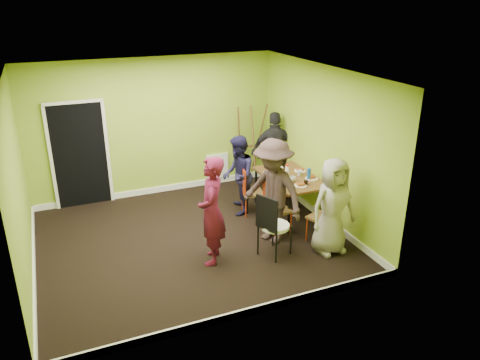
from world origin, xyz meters
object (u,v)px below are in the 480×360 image
object	(u,v)px
chair_left_far	(249,188)
easel	(250,144)
chair_front_end	(326,214)
thermos	(287,171)
chair_left_near	(274,206)
person_left_near	(273,191)
blue_bottle	(309,174)
person_left_far	(238,175)
dining_table	(290,179)
orange_bottle	(287,171)
chair_back_end	(274,159)
chair_bentwood	(272,223)
person_standing	(212,211)
person_front_end	(333,206)
person_back_end	(275,152)

from	to	relation	value
chair_left_far	easel	size ratio (longest dim) A/B	0.52
chair_front_end	thermos	xyz separation A→B (m)	(-0.06, 1.25, 0.33)
chair_left_near	person_left_near	xyz separation A→B (m)	(-0.12, -0.17, 0.36)
chair_left_near	person_left_near	distance (m)	0.41
blue_bottle	person_left_far	bearing A→B (deg)	148.94
dining_table	blue_bottle	size ratio (longest dim) A/B	6.99
chair_left_far	orange_bottle	bearing A→B (deg)	93.51
chair_left_far	orange_bottle	distance (m)	0.80
chair_back_end	chair_bentwood	size ratio (longest dim) A/B	0.98
chair_left_near	easel	distance (m)	2.48
chair_left_far	blue_bottle	bearing A→B (deg)	72.38
chair_front_end	person_standing	bearing A→B (deg)	154.56
easel	chair_left_far	bearing A→B (deg)	-115.15
dining_table	chair_left_far	size ratio (longest dim) A/B	1.63
chair_left_near	chair_back_end	bearing A→B (deg)	150.77
person_standing	person_front_end	bearing A→B (deg)	99.59
dining_table	chair_bentwood	bearing A→B (deg)	-128.52
chair_front_end	chair_left_near	bearing A→B (deg)	117.16
chair_front_end	person_left_near	distance (m)	0.95
dining_table	chair_front_end	xyz separation A→B (m)	(-0.01, -1.25, -0.17)
easel	person_back_end	xyz separation A→B (m)	(0.29, -0.59, -0.02)
chair_left_near	chair_front_end	distance (m)	0.89
chair_bentwood	blue_bottle	size ratio (longest dim) A/B	4.98
chair_left_far	person_standing	xyz separation A→B (m)	(-1.20, -1.32, 0.34)
thermos	person_standing	world-z (taller)	person_standing
chair_left_near	person_front_end	size ratio (longest dim) A/B	0.60
person_back_end	person_front_end	xyz separation A→B (m)	(-0.32, -2.65, -0.05)
blue_bottle	person_left_near	distance (m)	1.15
thermos	blue_bottle	size ratio (longest dim) A/B	1.00
easel	chair_back_end	bearing A→B (deg)	-73.34
chair_bentwood	chair_back_end	bearing A→B (deg)	128.93
chair_back_end	person_front_end	size ratio (longest dim) A/B	0.66
person_left_near	dining_table	bearing A→B (deg)	112.18
chair_left_near	person_left_near	bearing A→B (deg)	-36.89
person_standing	person_back_end	size ratio (longest dim) A/B	1.02
easel	person_front_end	world-z (taller)	easel
person_left_far	chair_bentwood	bearing A→B (deg)	16.08
person_back_end	person_front_end	size ratio (longest dim) A/B	1.06
blue_bottle	chair_bentwood	bearing A→B (deg)	-140.79
chair_bentwood	chair_front_end	bearing A→B (deg)	68.10
chair_back_end	easel	bearing A→B (deg)	-66.81
dining_table	chair_back_end	xyz separation A→B (m)	(0.17, 1.03, 0.05)
chair_front_end	thermos	distance (m)	1.29
chair_front_end	easel	xyz separation A→B (m)	(-0.03, 2.99, 0.34)
blue_bottle	orange_bottle	bearing A→B (deg)	117.32
person_standing	chair_bentwood	bearing A→B (deg)	99.01
chair_back_end	blue_bottle	distance (m)	1.29
chair_front_end	person_standing	size ratio (longest dim) A/B	0.55
chair_left_far	person_left_far	bearing A→B (deg)	-119.86
chair_bentwood	person_standing	size ratio (longest dim) A/B	0.62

